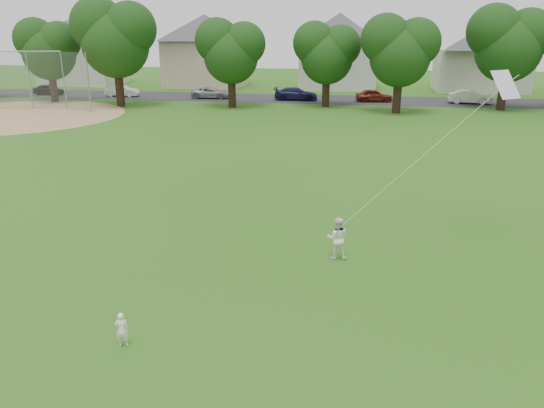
# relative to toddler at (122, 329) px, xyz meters

# --- Properties ---
(ground) EXTENTS (160.00, 160.00, 0.00)m
(ground) POSITION_rel_toddler_xyz_m (3.12, 2.23, -0.44)
(ground) COLOR #2B5C15
(ground) RESTS_ON ground
(street) EXTENTS (90.00, 7.00, 0.01)m
(street) POSITION_rel_toddler_xyz_m (3.12, 44.23, -0.44)
(street) COLOR #2D2D30
(street) RESTS_ON ground
(dirt_infield) EXTENTS (18.00, 18.00, 0.02)m
(dirt_infield) POSITION_rel_toddler_xyz_m (-22.88, 30.23, -0.43)
(dirt_infield) COLOR #9E7F51
(dirt_infield) RESTS_ON ground
(toddler) EXTENTS (0.37, 0.29, 0.89)m
(toddler) POSITION_rel_toddler_xyz_m (0.00, 0.00, 0.00)
(toddler) COLOR white
(toddler) RESTS_ON ground
(older_boy) EXTENTS (0.70, 0.55, 1.41)m
(older_boy) POSITION_rel_toddler_xyz_m (4.84, 5.80, 0.26)
(older_boy) COLOR white
(older_boy) RESTS_ON ground
(kite) EXTENTS (3.17, 1.70, 7.11)m
(kite) POSITION_rel_toddler_xyz_m (7.39, 6.92, 2.78)
(kite) COLOR silver
(kite) RESTS_ON ground
(baseball_backstop) EXTENTS (11.21, 3.81, 5.00)m
(baseball_backstop) POSITION_rel_toddler_xyz_m (-23.29, 33.36, 2.05)
(baseball_backstop) COLOR gray
(baseball_backstop) RESTS_ON ground
(tree_row) EXTENTS (81.90, 9.25, 10.97)m
(tree_row) POSITION_rel_toddler_xyz_m (11.06, 38.65, 5.84)
(tree_row) COLOR black
(tree_row) RESTS_ON ground
(parked_cars) EXTENTS (65.05, 2.35, 1.29)m
(parked_cars) POSITION_rel_toddler_xyz_m (6.57, 43.23, 0.17)
(parked_cars) COLOR black
(parked_cars) RESTS_ON ground
(house_row) EXTENTS (76.64, 14.07, 10.00)m
(house_row) POSITION_rel_toddler_xyz_m (2.27, 54.23, 4.48)
(house_row) COLOR silver
(house_row) RESTS_ON ground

